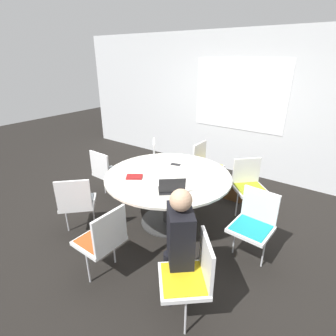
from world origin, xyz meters
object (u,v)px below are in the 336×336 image
at_px(chair_0, 191,274).
at_px(chair_7, 103,237).
at_px(chair_5, 107,171).
at_px(chair_2, 249,183).
at_px(cell_phone, 176,164).
at_px(chair_4, 161,159).
at_px(chair_1, 254,221).
at_px(person_0, 179,238).
at_px(spiral_notebook, 134,177).
at_px(laptop, 172,188).
at_px(handbag, 233,191).
at_px(chair_6, 77,200).
at_px(chair_3, 205,163).

bearing_deg(chair_0, chair_7, 55.75).
relative_size(chair_0, chair_5, 1.00).
height_order(chair_0, chair_5, same).
distance_m(chair_2, cell_phone, 1.12).
bearing_deg(chair_4, chair_5, -62.09).
relative_size(chair_5, chair_7, 1.00).
bearing_deg(cell_phone, chair_4, 141.13).
bearing_deg(chair_5, chair_7, -41.32).
bearing_deg(chair_2, chair_1, 69.22).
bearing_deg(chair_5, chair_4, 68.43).
bearing_deg(chair_1, person_0, 71.52).
bearing_deg(spiral_notebook, chair_2, 46.86).
bearing_deg(chair_0, spiral_notebook, 19.42).
xyz_separation_m(chair_0, person_0, (-0.22, 0.13, 0.20)).
relative_size(chair_4, chair_7, 1.00).
distance_m(chair_4, person_0, 2.51).
bearing_deg(chair_1, spiral_notebook, 15.47).
bearing_deg(laptop, cell_phone, -99.61).
height_order(chair_5, handbag, chair_5).
relative_size(chair_1, chair_4, 1.00).
bearing_deg(chair_6, laptop, -20.07).
distance_m(chair_7, handbag, 2.47).
relative_size(chair_6, spiral_notebook, 3.30).
xyz_separation_m(chair_2, handbag, (-0.33, 0.28, -0.37)).
distance_m(chair_1, person_0, 1.06).
height_order(chair_1, cell_phone, chair_1).
xyz_separation_m(chair_0, chair_6, (-1.86, 0.20, 0.00)).
relative_size(chair_0, chair_1, 1.00).
distance_m(spiral_notebook, handbag, 1.82).
bearing_deg(chair_6, chair_0, -51.05).
xyz_separation_m(chair_5, person_0, (2.05, -0.96, 0.20)).
xyz_separation_m(chair_5, handbag, (1.72, 1.20, -0.37)).
distance_m(chair_5, laptop, 1.62).
relative_size(spiral_notebook, handbag, 0.72).
xyz_separation_m(laptop, cell_phone, (-0.44, 0.74, -0.05)).
bearing_deg(person_0, chair_6, 46.85).
bearing_deg(chair_7, chair_1, -43.27).
height_order(cell_phone, handbag, cell_phone).
xyz_separation_m(chair_6, laptop, (1.14, 0.53, 0.30)).
height_order(chair_5, person_0, person_0).
height_order(chair_3, person_0, person_0).
bearing_deg(handbag, chair_2, -40.43).
xyz_separation_m(chair_1, chair_3, (-1.29, 1.24, 0.00)).
bearing_deg(laptop, chair_1, 161.32).
xyz_separation_m(chair_3, person_0, (0.89, -2.20, 0.20)).
relative_size(person_0, handbag, 3.34).
height_order(chair_1, chair_4, same).
height_order(chair_0, chair_4, same).
xyz_separation_m(chair_1, person_0, (-0.40, -0.96, 0.20)).
xyz_separation_m(chair_0, chair_5, (-2.27, 1.09, 0.00)).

